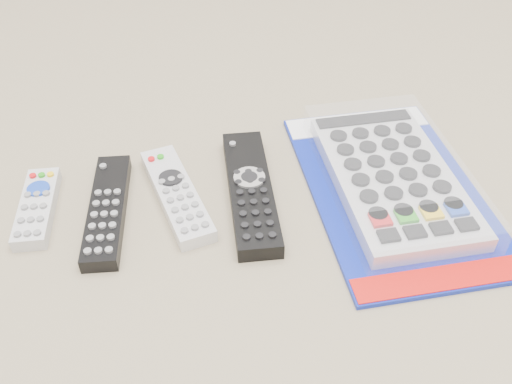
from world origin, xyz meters
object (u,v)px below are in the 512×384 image
object	(u,v)px
remote_large_black	(251,191)
remote_slim_black	(107,210)
remote_small_grey	(37,207)
jumbo_remote_packaged	(393,176)
remote_silver_dvd	(177,194)

from	to	relation	value
remote_large_black	remote_slim_black	bearing A→B (deg)	-176.00
remote_small_grey	jumbo_remote_packaged	distance (m)	0.44
remote_silver_dvd	jumbo_remote_packaged	size ratio (longest dim) A/B	0.51
remote_large_black	remote_small_grey	bearing A→B (deg)	179.36
remote_silver_dvd	remote_slim_black	bearing A→B (deg)	175.94
remote_slim_black	remote_small_grey	bearing A→B (deg)	171.86
remote_small_grey	remote_slim_black	bearing A→B (deg)	-10.26
jumbo_remote_packaged	remote_slim_black	bearing A→B (deg)	177.35
remote_slim_black	jumbo_remote_packaged	size ratio (longest dim) A/B	0.53
remote_silver_dvd	jumbo_remote_packaged	xyz separation A→B (m)	(0.27, -0.06, 0.01)
remote_silver_dvd	jumbo_remote_packaged	bearing A→B (deg)	-18.47
remote_small_grey	remote_silver_dvd	xyz separation A→B (m)	(0.17, -0.02, 0.00)
remote_small_grey	jumbo_remote_packaged	size ratio (longest dim) A/B	0.37
remote_slim_black	remote_silver_dvd	world-z (taller)	same
remote_small_grey	remote_silver_dvd	size ratio (longest dim) A/B	0.74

